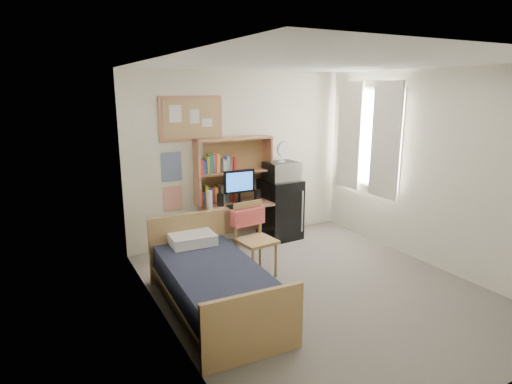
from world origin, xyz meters
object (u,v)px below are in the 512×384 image
bulletin_board (191,119)px  desk_fan (282,153)px  mini_fridge (280,209)px  speaker_right (257,196)px  monitor (239,187)px  desk (238,224)px  desk_chair (257,240)px  bed (215,289)px  speaker_left (220,200)px  microwave (281,171)px

bulletin_board → desk_fan: 1.47m
mini_fridge → speaker_right: 0.54m
bulletin_board → speaker_right: (0.89, -0.36, -1.16)m
monitor → speaker_right: 0.34m
desk → desk_fan: size_ratio=3.70×
desk_chair → monitor: size_ratio=1.86×
bulletin_board → desk_chair: (0.32, -1.39, -1.44)m
bed → speaker_left: (0.79, 1.65, 0.50)m
desk → monitor: 0.59m
mini_fridge → microwave: size_ratio=1.90×
mini_fridge → speaker_right: mini_fridge is taller
desk_chair → speaker_left: size_ratio=5.23×
monitor → speaker_right: bearing=-0.0°
bed → mini_fridge: bearing=45.0°
bulletin_board → desk: (0.59, -0.28, -1.59)m
monitor → desk: bearing=90.0°
desk_fan → speaker_right: bearing=-176.3°
mini_fridge → desk_fan: (0.00, -0.02, 0.90)m
desk_chair → microwave: size_ratio=1.91×
speaker_left → speaker_right: bearing=-0.0°
desk → desk_chair: (-0.27, -1.10, 0.14)m
mini_fridge → bed: (-1.84, -1.70, -0.22)m
mini_fridge → speaker_right: (-0.45, -0.07, 0.29)m
bulletin_board → mini_fridge: bearing=-11.9°
bulletin_board → desk_fan: (1.34, -0.30, -0.54)m
bed → desk_fan: 2.73m
desk → bed: size_ratio=0.57×
desk_chair → speaker_right: size_ratio=5.11×
bed → microwave: bearing=44.7°
desk_chair → speaker_left: (-0.03, 1.05, 0.28)m
bed → speaker_left: bearing=66.7°
desk → mini_fridge: size_ratio=1.13×
monitor → microwave: 0.77m
bulletin_board → desk_fan: size_ratio=3.26×
speaker_right → microwave: (0.45, 0.05, 0.33)m
bed → monitor: (1.09, 1.64, 0.67)m
microwave → desk_fan: desk_fan is taller
mini_fridge → monitor: monitor is taller
desk → speaker_right: (0.30, -0.07, 0.43)m
mini_fridge → desk_fan: bearing=-90.0°
speaker_right → speaker_left: bearing=180.0°
bed → desk_fan: desk_fan is taller
desk_chair → microwave: 1.61m
desk → speaker_left: size_ratio=5.88×
mini_fridge → microwave: (0.00, -0.02, 0.62)m
monitor → desk_fan: 0.88m
bed → microwave: 2.63m
bulletin_board → monitor: bearing=-30.4°
bed → desk_fan: (1.84, 1.69, 1.12)m
desk_chair → speaker_right: (0.57, 1.03, 0.29)m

